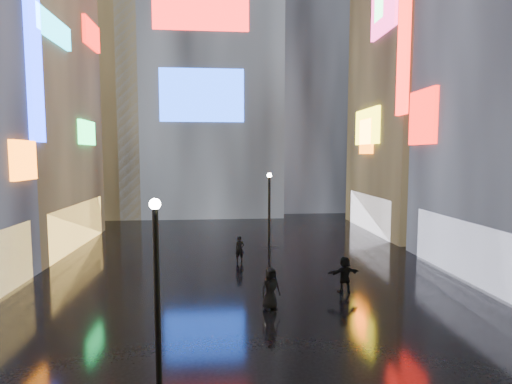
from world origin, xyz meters
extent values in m
plane|color=black|center=(0.00, 20.00, 0.00)|extent=(140.00, 140.00, 0.00)
cube|color=#E65D0B|center=(-10.85, 18.32, 6.06)|extent=(0.25, 2.24, 1.94)
cube|color=#122CE6|center=(-10.85, 20.00, 11.00)|extent=(0.25, 1.40, 8.00)
cube|color=#FFC659|center=(-11.10, 26.00, 1.50)|extent=(0.20, 10.00, 3.00)
cube|color=#17CF50|center=(-10.85, 27.82, 7.91)|extent=(0.25, 3.00, 1.71)
cube|color=#17B7DA|center=(-10.85, 22.61, 13.61)|extent=(0.25, 4.84, 1.37)
cube|color=red|center=(-10.85, 29.70, 15.31)|extent=(0.25, 3.32, 1.94)
cube|color=white|center=(11.10, 17.00, 1.50)|extent=(0.20, 9.00, 3.00)
cube|color=red|center=(10.85, 21.12, 8.58)|extent=(0.25, 2.99, 3.26)
cube|color=red|center=(10.85, 24.00, 14.00)|extent=(0.25, 1.40, 10.00)
cube|color=black|center=(16.00, 30.00, 14.00)|extent=(10.00, 12.00, 28.00)
cube|color=white|center=(11.10, 30.00, 1.50)|extent=(0.20, 9.00, 3.00)
cube|color=yellow|center=(10.85, 30.32, 8.66)|extent=(0.25, 4.92, 2.91)
cube|color=#E62E7E|center=(10.85, 27.51, 17.02)|extent=(0.25, 4.36, 3.46)
cube|color=#E65D0B|center=(10.85, 30.44, 7.84)|extent=(0.25, 2.63, 2.87)
cube|color=#17CF50|center=(10.85, 28.19, 17.94)|extent=(0.25, 1.69, 2.90)
cube|color=black|center=(-3.00, 44.00, 21.00)|extent=(16.00, 14.00, 42.00)
cube|color=#194CFF|center=(-3.00, 36.90, 12.00)|extent=(8.00, 0.20, 5.00)
cube|color=black|center=(9.00, 46.00, 17.00)|extent=(12.00, 12.00, 34.00)
cube|color=black|center=(-14.00, 42.00, 13.00)|extent=(10.00, 10.00, 26.00)
cylinder|color=black|center=(-2.95, 8.32, 2.50)|extent=(0.16, 0.16, 5.00)
sphere|color=white|center=(-2.95, 8.32, 5.05)|extent=(0.30, 0.30, 0.30)
cylinder|color=black|center=(1.78, 22.70, 2.50)|extent=(0.16, 0.16, 5.00)
sphere|color=white|center=(1.78, 22.70, 5.05)|extent=(0.30, 0.30, 0.30)
imported|color=black|center=(0.75, 13.71, 0.86)|extent=(0.98, 0.82, 1.72)
imported|color=black|center=(4.40, 15.40, 0.83)|extent=(1.60, 0.73, 1.67)
imported|color=black|center=(-0.17, 21.12, 0.76)|extent=(0.62, 0.48, 1.52)
imported|color=black|center=(0.75, 13.71, 2.19)|extent=(1.14, 1.16, 0.94)
camera|label=1|loc=(-1.24, -2.11, 6.31)|focal=28.00mm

